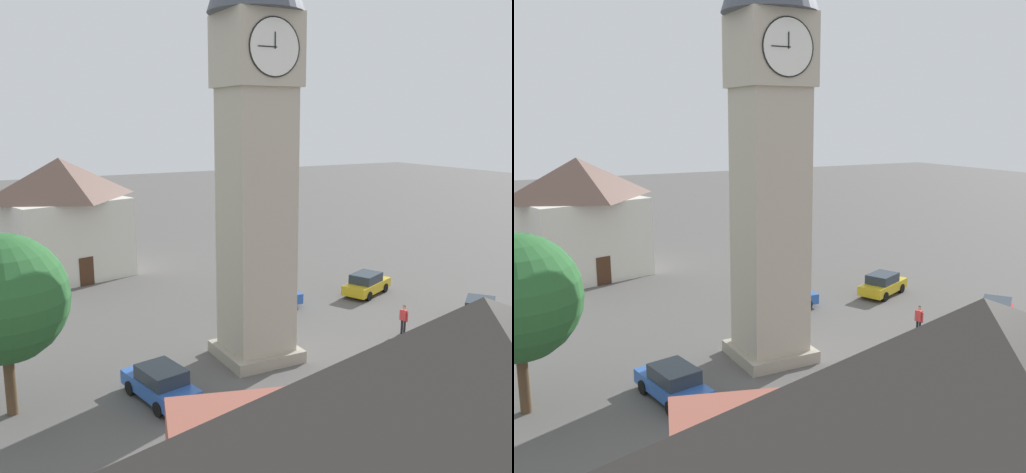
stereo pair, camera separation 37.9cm
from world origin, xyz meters
TOP-DOWN VIEW (x-y plane):
  - ground_plane at (0.00, 0.00)m, footprint 200.00×200.00m
  - clock_tower at (0.00, 0.00)m, footprint 4.51×4.51m
  - car_blue_kerb at (3.19, 7.13)m, footprint 2.06×4.25m
  - car_silver_kerb at (-13.82, 2.21)m, footprint 4.32×3.82m
  - car_white_side at (-4.46, -6.34)m, footprint 4.20×1.96m
  - car_black_far at (-11.85, -5.72)m, footprint 4.46×3.20m
  - car_green_alley at (5.84, 2.08)m, footprint 2.43×4.37m
  - pedestrian at (-8.84, 1.20)m, footprint 0.29×0.55m
  - tree at (11.62, 0.30)m, footprint 5.24×5.24m
  - building_terrace_right at (5.51, -20.58)m, footprint 10.55×9.27m

SIDE VIEW (x-z plane):
  - ground_plane at x=0.00m, z-range 0.00..0.00m
  - car_blue_kerb at x=3.19m, z-range 0.00..1.53m
  - car_silver_kerb at x=-13.82m, z-range 0.00..1.53m
  - car_white_side at x=-4.46m, z-range 0.00..1.53m
  - car_black_far at x=-11.85m, z-range 0.00..1.53m
  - car_green_alley at x=5.84m, z-range 0.00..1.53m
  - pedestrian at x=-8.84m, z-range 0.16..1.86m
  - building_terrace_right at x=5.51m, z-range 0.10..9.23m
  - tree at x=11.62m, z-range 1.15..8.73m
  - clock_tower at x=0.00m, z-range 2.07..25.99m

